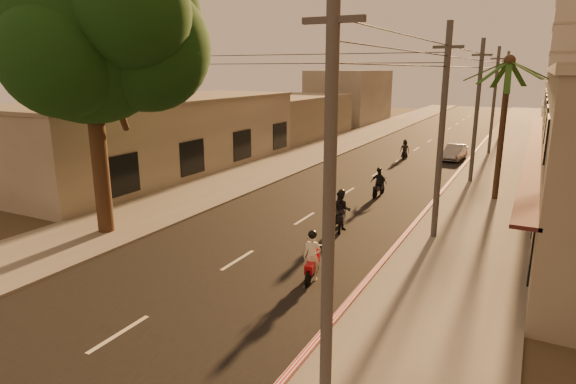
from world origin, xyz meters
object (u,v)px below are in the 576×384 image
Objects in this scene: parked_car at (455,152)px; scooter_mid_b at (379,183)px; scooter_red at (312,258)px; broadleaf_tree at (97,35)px; palm_tree at (509,69)px; scooter_mid_a at (341,211)px; scooter_far_a at (405,150)px.

scooter_mid_b is at bearing -94.04° from parked_car.
scooter_red is 1.05× the size of scooter_mid_b.
scooter_mid_b is at bearing 53.95° from broadleaf_tree.
scooter_mid_a is (-5.82, -8.73, -6.27)m from palm_tree.
palm_tree is 4.27× the size of scooter_mid_a.
broadleaf_tree reaches higher than scooter_mid_a.
scooter_red is at bearing -108.39° from palm_tree.
scooter_mid_a is at bearing -92.30° from scooter_far_a.
scooter_mid_a is 20.81m from parked_car.
scooter_mid_a reaches higher than scooter_red.
scooter_red reaches higher than parked_car.
scooter_mid_b is (-1.33, 12.13, -0.04)m from scooter_red.
scooter_far_a is (-7.79, 10.76, -6.43)m from palm_tree.
scooter_mid_a is 1.18× the size of scooter_far_a.
scooter_red is 12.20m from scooter_mid_b.
scooter_red is 26.26m from parked_car.
scooter_red is at bearing -2.31° from broadleaf_tree.
scooter_far_a is at bearing 79.43° from scooter_mid_a.
broadleaf_tree is 16.43m from scooter_mid_b.
broadleaf_tree is 12.70m from scooter_mid_a.
broadleaf_tree is 26.69m from scooter_far_a.
broadleaf_tree reaches higher than scooter_red.
palm_tree reaches higher than scooter_mid_b.
palm_tree is at bearing -62.16° from scooter_far_a.
scooter_far_a is 0.42× the size of parked_car.
scooter_mid_b is 14.28m from parked_car.
palm_tree reaches higher than scooter_mid_a.
scooter_red is (-4.74, -14.25, -6.34)m from palm_tree.
palm_tree is 5.04× the size of scooter_far_a.
scooter_far_a is (-3.06, 25.01, -0.08)m from scooter_red.
parked_car is at bearing 68.71° from scooter_mid_a.
scooter_far_a reaches higher than parked_car.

